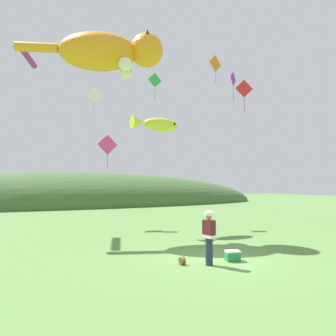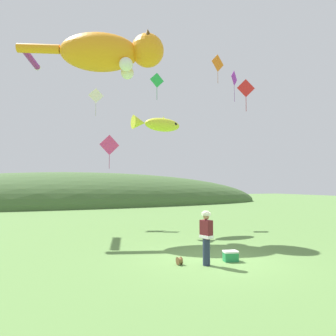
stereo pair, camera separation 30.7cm
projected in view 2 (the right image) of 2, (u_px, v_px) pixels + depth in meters
The scene contains 14 objects.
ground_plane at pixel (214, 260), 10.53m from camera, with size 120.00×120.00×0.00m, color #5B8442.
distant_hill_ridge at pixel (83, 205), 39.10m from camera, with size 54.14×15.46×8.54m.
festival_attendant at pixel (206, 236), 9.89m from camera, with size 0.35×0.47×1.77m.
kite_spool at pixel (179, 261), 9.91m from camera, with size 0.14×0.26×0.26m.
picnic_cooler at pixel (231, 256), 10.37m from camera, with size 0.56×0.44×0.36m.
kite_giant_cat at pixel (110, 53), 16.90m from camera, with size 7.79×3.64×2.46m.
kite_fish_windsock at pixel (157, 124), 17.71m from camera, with size 3.03×0.99×0.92m.
kite_tube_streamer at pixel (31, 59), 18.60m from camera, with size 1.18×2.87×0.44m.
kite_diamond_violet at pixel (234, 79), 16.43m from camera, with size 0.72×0.48×1.75m.
kite_diamond_white at pixel (96, 96), 21.03m from camera, with size 1.06×0.16×1.97m.
kite_diamond_red at pixel (246, 88), 18.77m from camera, with size 1.11×0.37×2.06m.
kite_diamond_green at pixel (157, 80), 21.72m from camera, with size 1.10×0.06×2.00m.
kite_diamond_pink at pixel (109, 145), 19.48m from camera, with size 1.33×0.10×2.23m.
kite_diamond_orange at pixel (218, 63), 22.74m from camera, with size 1.31×0.37×2.25m.
Camera 2 is at (-5.82, -9.12, 2.65)m, focal length 32.00 mm.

